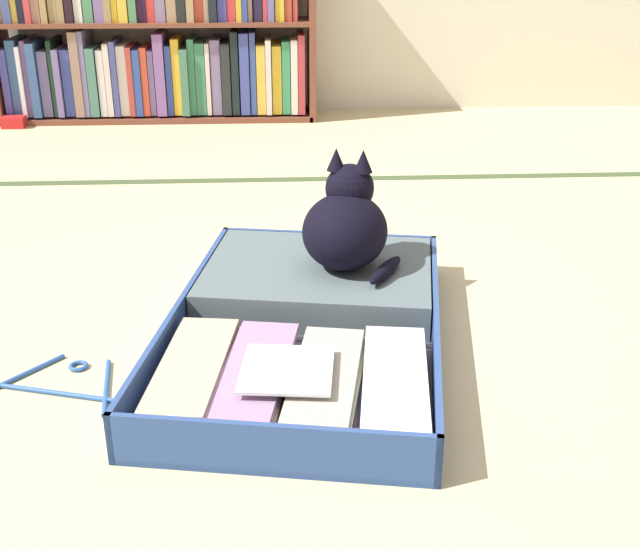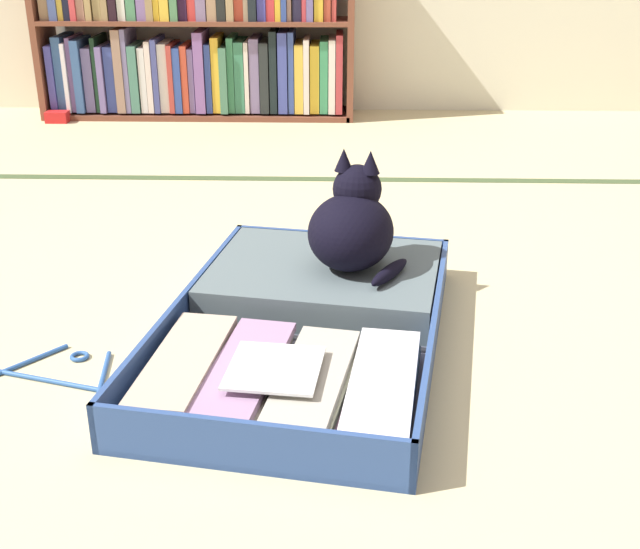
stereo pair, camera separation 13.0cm
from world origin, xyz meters
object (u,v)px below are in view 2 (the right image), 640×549
open_suitcase (309,319)px  bookshelf (195,27)px  clothes_hanger (60,372)px  small_red_pouch (58,117)px  black_cat (353,226)px

open_suitcase → bookshelf: bearing=105.4°
bookshelf → clothes_hanger: bearing=-87.5°
bookshelf → open_suitcase: size_ratio=1.46×
open_suitcase → small_red_pouch: bearing=121.1°
small_red_pouch → bookshelf: bearing=13.7°
bookshelf → clothes_hanger: size_ratio=3.93×
clothes_hanger → open_suitcase: bearing=19.4°
open_suitcase → clothes_hanger: open_suitcase is taller
bookshelf → clothes_hanger: (0.11, -2.40, -0.41)m
black_cat → clothes_hanger: 0.73m
open_suitcase → small_red_pouch: open_suitcase is taller
small_red_pouch → clothes_hanger: bearing=-71.8°
black_cat → clothes_hanger: black_cat is taller
clothes_hanger → bookshelf: bearing=92.5°
bookshelf → clothes_hanger: bookshelf is taller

